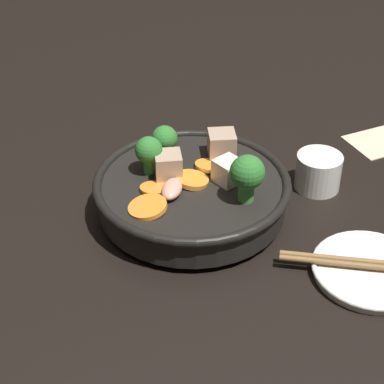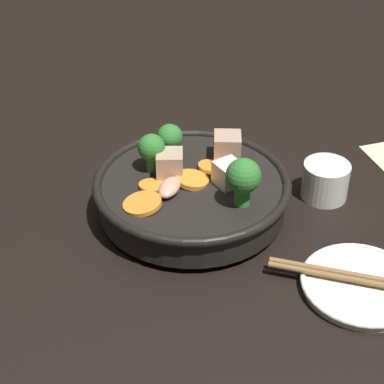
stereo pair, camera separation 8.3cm
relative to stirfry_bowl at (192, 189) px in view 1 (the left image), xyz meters
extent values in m
plane|color=black|center=(0.00, 0.00, -0.04)|extent=(3.00, 3.00, 0.00)
cylinder|color=black|center=(0.00, 0.00, -0.03)|extent=(0.13, 0.13, 0.01)
cylinder|color=black|center=(0.00, 0.00, -0.01)|extent=(0.24, 0.24, 0.04)
torus|color=black|center=(0.00, 0.00, 0.01)|extent=(0.25, 0.25, 0.01)
cylinder|color=brown|center=(0.00, 0.00, 0.00)|extent=(0.23, 0.23, 0.02)
cylinder|color=orange|center=(0.05, -0.02, 0.01)|extent=(0.05, 0.05, 0.01)
cylinder|color=orange|center=(0.08, 0.00, 0.02)|extent=(0.07, 0.07, 0.01)
cylinder|color=orange|center=(-0.04, -0.01, 0.01)|extent=(0.04, 0.04, 0.01)
cylinder|color=orange|center=(0.00, 0.00, 0.02)|extent=(0.06, 0.06, 0.01)
cylinder|color=green|center=(0.02, -0.06, 0.02)|extent=(0.02, 0.02, 0.02)
sphere|color=#2D752D|center=(0.02, -0.06, 0.05)|extent=(0.04, 0.04, 0.04)
cylinder|color=green|center=(-0.02, 0.08, 0.03)|extent=(0.02, 0.02, 0.03)
sphere|color=#2D752D|center=(-0.02, 0.08, 0.05)|extent=(0.04, 0.04, 0.04)
cylinder|color=green|center=(-0.01, -0.06, 0.02)|extent=(0.02, 0.02, 0.02)
sphere|color=#2D752D|center=(-0.01, -0.06, 0.05)|extent=(0.03, 0.03, 0.03)
cube|color=tan|center=(0.01, -0.03, 0.03)|extent=(0.05, 0.05, 0.03)
cube|color=silver|center=(-0.03, 0.03, 0.03)|extent=(0.03, 0.03, 0.03)
cube|color=tan|center=(-0.07, -0.01, 0.03)|extent=(0.05, 0.05, 0.04)
ellipsoid|color=#EA9E84|center=(0.04, 0.00, 0.02)|extent=(0.05, 0.04, 0.02)
cylinder|color=white|center=(-0.05, 0.23, -0.03)|extent=(0.13, 0.13, 0.01)
torus|color=white|center=(-0.05, 0.23, -0.03)|extent=(0.14, 0.14, 0.01)
cylinder|color=white|center=(-0.16, 0.09, -0.01)|extent=(0.06, 0.06, 0.05)
cylinder|color=brown|center=(-0.16, 0.09, 0.00)|extent=(0.05, 0.05, 0.00)
cube|color=beige|center=(-0.34, 0.10, -0.04)|extent=(0.13, 0.11, 0.00)
cylinder|color=olive|center=(-0.05, 0.24, -0.02)|extent=(0.12, 0.18, 0.01)
cylinder|color=olive|center=(-0.06, 0.23, -0.02)|extent=(0.12, 0.18, 0.01)
camera|label=1|loc=(0.50, 0.46, 0.48)|focal=60.00mm
camera|label=2|loc=(0.44, 0.52, 0.48)|focal=60.00mm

